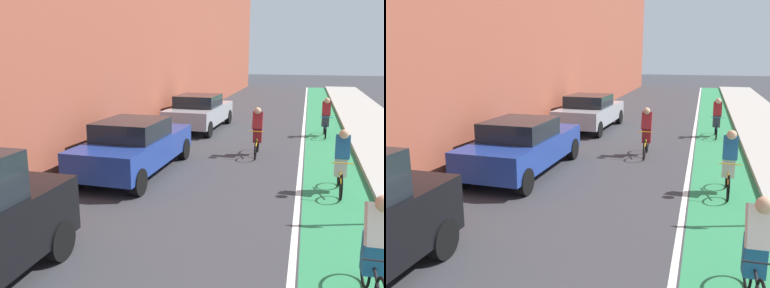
% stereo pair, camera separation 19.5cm
% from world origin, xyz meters
% --- Properties ---
extents(ground_plane, '(95.14, 95.14, 0.00)m').
position_xyz_m(ground_plane, '(0.00, 17.62, 0.00)').
color(ground_plane, '#38383D').
extents(bike_lane_paint, '(1.60, 43.25, 0.00)m').
position_xyz_m(bike_lane_paint, '(2.81, 19.62, 0.00)').
color(bike_lane_paint, '#2D8451').
rests_on(bike_lane_paint, ground).
extents(lane_divider_stripe, '(0.12, 43.25, 0.00)m').
position_xyz_m(lane_divider_stripe, '(1.91, 19.62, 0.00)').
color(lane_divider_stripe, white).
rests_on(lane_divider_stripe, ground).
extents(sidewalk_right, '(2.73, 43.25, 0.14)m').
position_xyz_m(sidewalk_right, '(4.97, 19.62, 0.07)').
color(sidewalk_right, '#A8A59E').
rests_on(sidewalk_right, ground).
extents(parked_sedan_blue, '(1.94, 4.68, 1.53)m').
position_xyz_m(parked_sedan_blue, '(-2.56, 9.75, 0.79)').
color(parked_sedan_blue, navy).
rests_on(parked_sedan_blue, ground).
extents(parked_sedan_silver, '(2.15, 4.67, 1.53)m').
position_xyz_m(parked_sedan_silver, '(-2.56, 16.76, 0.79)').
color(parked_sedan_silver, '#9EA0A8').
rests_on(parked_sedan_silver, ground).
extents(cyclist_lead, '(0.48, 1.75, 1.63)m').
position_xyz_m(cyclist_lead, '(2.95, 4.86, 0.85)').
color(cyclist_lead, black).
rests_on(cyclist_lead, ground).
extents(cyclist_mid, '(0.48, 1.67, 1.59)m').
position_xyz_m(cyclist_mid, '(2.85, 9.52, 0.84)').
color(cyclist_mid, black).
rests_on(cyclist_mid, ground).
extents(cyclist_trailing, '(0.48, 1.73, 1.62)m').
position_xyz_m(cyclist_trailing, '(0.48, 12.63, 0.81)').
color(cyclist_trailing, black).
rests_on(cyclist_trailing, ground).
extents(cyclist_far, '(0.48, 1.66, 1.58)m').
position_xyz_m(cyclist_far, '(2.74, 16.55, 0.80)').
color(cyclist_far, black).
rests_on(cyclist_far, ground).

